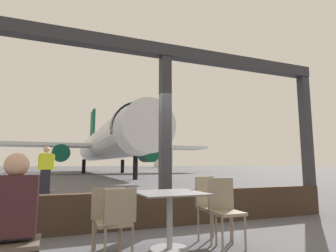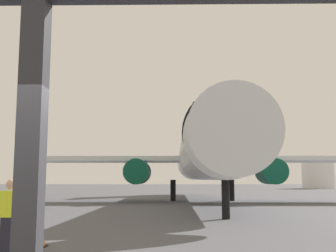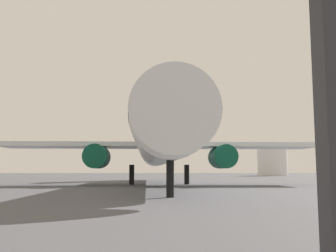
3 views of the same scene
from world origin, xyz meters
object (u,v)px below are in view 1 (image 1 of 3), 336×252
Objects in this scene: cafe_chair_aisle_left at (116,218)px; ground_crew_worker at (46,171)px; traffic_cone at (46,184)px; cafe_chair_aisle_right at (108,214)px; seated_passenger at (15,214)px; cafe_chair_window_left at (224,205)px; airplane at (106,144)px; fuel_storage_tank at (164,158)px; lounge_bench at (11,248)px; cafe_chair_window_right at (210,202)px; dining_table at (170,214)px.

ground_crew_worker reaches higher than cafe_chair_aisle_left.
cafe_chair_aisle_right is at bearing -83.20° from traffic_cone.
cafe_chair_window_left is at bearing 10.20° from seated_passenger.
cafe_chair_window_left is at bearing 5.88° from cafe_chair_aisle_left.
airplane is at bearing 79.71° from seated_passenger.
fuel_storage_tank is (30.68, 80.43, 2.45)m from cafe_chair_aisle_right.
seated_passenger reaches higher than cafe_chair_aisle_right.
seated_passenger is 87.08m from fuel_storage_tank.
cafe_chair_aisle_right is 9.04m from traffic_cone.
traffic_cone reaches higher than lounge_bench.
traffic_cone is (-0.08, 9.70, -0.06)m from lounge_bench.
airplane reaches higher than cafe_chair_aisle_right.
cafe_chair_window_left is at bearing -109.83° from fuel_storage_tank.
lounge_bench is (-2.56, -0.89, -0.18)m from cafe_chair_window_right.
airplane is 52.96× the size of traffic_cone.
cafe_chair_window_right is 1.96× the size of lounge_bench.
cafe_chair_window_left is at bearing -6.56° from dining_table.
cafe_chair_window_right is (0.76, 0.26, 0.09)m from dining_table.
ground_crew_worker is at bearing 104.82° from dining_table.
ground_crew_worker is at bearing 111.32° from cafe_chair_window_right.
cafe_chair_window_right is at bearing 5.65° from cafe_chair_aisle_right.
cafe_chair_window_right is 2.71m from lounge_bench.
seated_passenger is (-0.98, -0.66, 0.17)m from cafe_chair_aisle_right.
cafe_chair_window_right is 7.11m from ground_crew_worker.
cafe_chair_aisle_left is (-1.57, -0.16, -0.04)m from cafe_chair_window_left.
cafe_chair_aisle_right is 0.68× the size of seated_passenger.
ground_crew_worker is 0.27× the size of fuel_storage_tank.
cafe_chair_aisle_right is 1.19m from seated_passenger.
ground_crew_worker is (-1.05, 7.12, 0.39)m from cafe_chair_aisle_left.
dining_table is 1.31× the size of traffic_cone.
traffic_cone is (-0.06, 2.20, -0.58)m from ground_crew_worker.
cafe_chair_window_right is at bearing 95.74° from cafe_chair_window_left.
cafe_chair_window_right is 0.15× the size of fuel_storage_tank.
cafe_chair_window_left is at bearing -6.83° from cafe_chair_aisle_right.
dining_table is 0.95× the size of cafe_chair_window_left.
traffic_cone is (-2.64, 8.81, -0.24)m from cafe_chair_window_right.
cafe_chair_aisle_left is at bearing -161.64° from cafe_chair_window_right.
traffic_cone is at bearing 106.68° from cafe_chair_window_right.
fuel_storage_tank is (31.69, 73.66, 2.06)m from ground_crew_worker.
seated_passenger is 7.43m from ground_crew_worker.
lounge_bench is at bearing -168.29° from cafe_chair_window_left.
cafe_chair_aisle_right is at bearing 172.91° from dining_table.
cafe_chair_aisle_right is 6.86m from ground_crew_worker.
lounge_bench is (-0.99, -0.73, -0.13)m from cafe_chair_aisle_right.
lounge_bench is at bearing -159.84° from cafe_chair_aisle_left.
lounge_bench is 87.16m from fuel_storage_tank.
seated_passenger is 0.71× the size of ground_crew_worker.
airplane is at bearing 79.72° from lounge_bench.
seated_passenger is 9.64m from traffic_cone.
cafe_chair_aisle_left is at bearing -98.56° from airplane.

